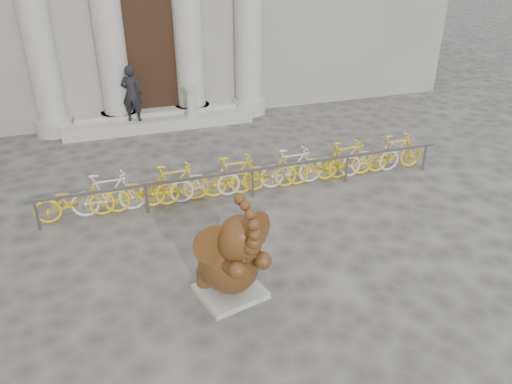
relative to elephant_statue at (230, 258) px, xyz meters
name	(u,v)px	position (x,y,z in m)	size (l,w,h in m)	color
ground	(246,310)	(0.12, -0.46, -0.78)	(80.00, 80.00, 0.00)	#474442
entrance_steps	(159,121)	(0.12, 8.94, -0.60)	(6.00, 1.20, 0.36)	#A8A59E
elephant_statue	(230,258)	(0.00, 0.00, 0.00)	(1.40, 1.69, 2.15)	#A8A59E
bike_rack	(249,173)	(1.49, 3.62, -0.28)	(10.01, 0.53, 1.00)	slate
pedestrian	(132,93)	(-0.66, 8.73, 0.45)	(0.64, 0.42, 1.75)	black
balustrade_post	(191,102)	(1.14, 8.64, 0.02)	(0.39, 0.39, 0.95)	#A8A59E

